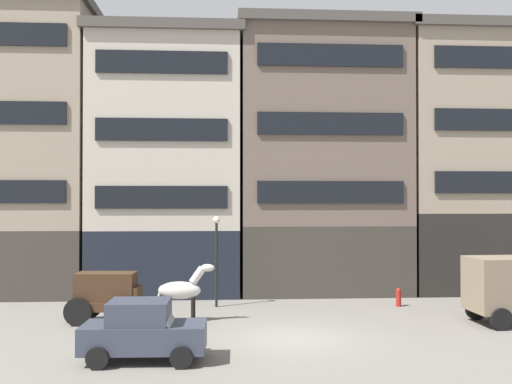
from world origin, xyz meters
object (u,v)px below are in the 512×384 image
at_px(draft_horse, 182,290).
at_px(sedan_dark, 143,331).
at_px(cargo_wagon, 107,294).
at_px(streetlamp_curbside, 216,248).
at_px(fire_hydrant_curbside, 398,297).

relative_size(draft_horse, sedan_dark, 0.63).
bearing_deg(sedan_dark, cargo_wagon, 111.47).
bearing_deg(sedan_dark, draft_horse, 81.77).
bearing_deg(sedan_dark, streetlamp_curbside, 75.81).
bearing_deg(streetlamp_curbside, sedan_dark, -104.19).
relative_size(cargo_wagon, streetlamp_curbside, 0.73).
xyz_separation_m(streetlamp_curbside, fire_hydrant_curbside, (8.31, -0.41, -2.24)).
bearing_deg(fire_hydrant_curbside, cargo_wagon, -168.40).
height_order(draft_horse, streetlamp_curbside, streetlamp_curbside).
height_order(cargo_wagon, streetlamp_curbside, streetlamp_curbside).
height_order(streetlamp_curbside, fire_hydrant_curbside, streetlamp_curbside).
height_order(draft_horse, fire_hydrant_curbside, draft_horse).
bearing_deg(streetlamp_curbside, cargo_wagon, -145.10).
distance_m(streetlamp_curbside, fire_hydrant_curbside, 8.61).
xyz_separation_m(sedan_dark, fire_hydrant_curbside, (10.45, 8.07, -0.49)).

